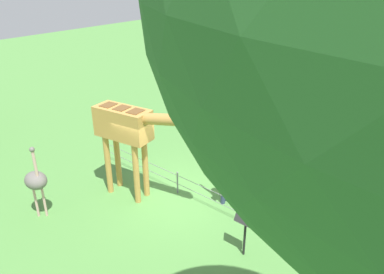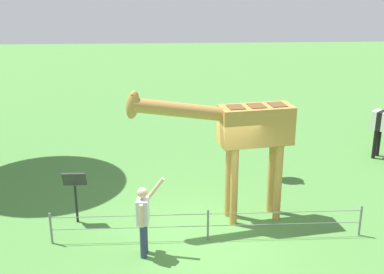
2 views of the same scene
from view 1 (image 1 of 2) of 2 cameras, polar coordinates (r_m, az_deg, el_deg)
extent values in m
plane|color=#4C843D|center=(11.84, -2.87, -8.89)|extent=(60.00, 60.00, 0.00)
cylinder|color=#BC8942|center=(11.45, -7.09, -4.62)|extent=(0.18, 0.18, 1.95)
cylinder|color=#BC8942|center=(11.16, -8.46, -5.57)|extent=(0.18, 0.18, 1.95)
cylinder|color=#BC8942|center=(12.09, -11.25, -3.24)|extent=(0.18, 0.18, 1.95)
cylinder|color=#BC8942|center=(11.81, -12.65, -4.10)|extent=(0.18, 0.18, 1.95)
cube|color=#BC8942|center=(11.00, -10.45, 2.12)|extent=(1.79, 0.97, 0.90)
cube|color=brown|center=(10.52, -8.57, 3.89)|extent=(0.43, 0.49, 0.02)
cube|color=brown|center=(10.83, -10.64, 4.36)|extent=(0.43, 0.49, 0.02)
cube|color=brown|center=(11.15, -12.60, 4.79)|extent=(0.43, 0.49, 0.02)
cylinder|color=#BC8942|center=(9.84, -3.05, 2.62)|extent=(2.31, 0.69, 0.69)
ellipsoid|color=#BC8942|center=(9.24, 2.72, 2.34)|extent=(0.42, 0.32, 0.68)
cylinder|color=brown|center=(9.21, 2.97, 3.49)|extent=(0.05, 0.05, 0.14)
cylinder|color=brown|center=(9.12, 2.51, 3.28)|extent=(0.05, 0.05, 0.14)
cylinder|color=navy|center=(11.33, 4.77, -8.33)|extent=(0.14, 0.14, 0.78)
cylinder|color=navy|center=(11.46, 5.43, -7.93)|extent=(0.14, 0.14, 0.78)
cube|color=silver|center=(11.04, 5.23, -5.24)|extent=(0.27, 0.38, 0.55)
sphere|color=#D8AD8C|center=(10.84, 5.31, -3.35)|extent=(0.22, 0.22, 0.22)
cylinder|color=#D8AD8C|center=(10.87, 3.72, -3.02)|extent=(0.39, 0.11, 0.49)
cylinder|color=#D8AD8C|center=(11.19, 5.96, -4.86)|extent=(0.08, 0.08, 0.50)
cube|color=black|center=(10.96, 4.64, -6.54)|extent=(0.14, 0.21, 0.24)
cylinder|color=#CC9E93|center=(11.53, -21.52, -9.23)|extent=(0.07, 0.07, 0.90)
cylinder|color=#CC9E93|center=(11.59, -22.61, -9.22)|extent=(0.07, 0.07, 0.90)
ellipsoid|color=#66605B|center=(11.19, -22.67, -6.11)|extent=(0.70, 0.56, 0.49)
cylinder|color=#CC9E93|center=(10.81, -22.76, -3.90)|extent=(0.08, 0.08, 0.80)
sphere|color=#66605B|center=(10.61, -23.16, -1.76)|extent=(0.14, 0.14, 0.14)
cylinder|color=black|center=(9.57, 7.99, -15.11)|extent=(0.06, 0.06, 0.95)
cube|color=#2D2D2D|center=(9.16, 8.24, -11.97)|extent=(0.56, 0.21, 0.38)
cylinder|color=slate|center=(14.07, -12.84, -1.90)|extent=(0.05, 0.05, 0.75)
cylinder|color=slate|center=(11.76, -2.22, -6.95)|extent=(0.05, 0.05, 0.75)
cylinder|color=slate|center=(10.16, 13.00, -13.55)|extent=(0.05, 0.05, 0.75)
cube|color=slate|center=(11.63, -2.24, -5.85)|extent=(7.00, 0.01, 0.01)
cube|color=slate|center=(11.78, -2.22, -7.11)|extent=(7.00, 0.01, 0.01)
camera|label=2|loc=(18.31, 22.95, 21.10)|focal=46.87mm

